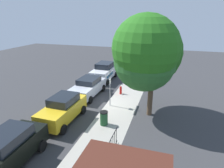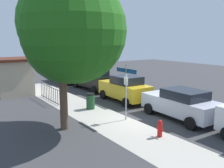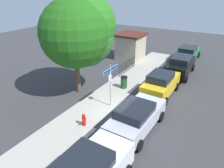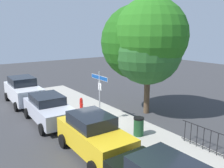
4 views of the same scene
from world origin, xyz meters
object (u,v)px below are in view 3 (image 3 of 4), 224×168
Objects in this scene: fire_hydrant at (84,120)px; car_yellow at (161,84)px; car_silver at (136,117)px; car_black at (181,65)px; shade_tree at (81,32)px; utility_shed at (131,46)px; street_sign at (110,77)px; trash_bin at (124,82)px; car_green at (188,53)px.

car_yellow is at bearing -23.57° from fire_hydrant.
car_silver is 9.60m from car_black.
shade_tree is 6.10m from fire_hydrant.
shade_tree is 9.88m from utility_shed.
car_yellow is 8.95m from utility_shed.
street_sign is at bearing 62.06° from car_silver.
street_sign is 0.72× the size of car_yellow.
utility_shed is 13.23m from fire_hydrant.
trash_bin is at bearing 147.08° from car_black.
car_green is at bearing -15.83° from trash_bin.
shade_tree reaches higher than street_sign.
shade_tree reaches higher than utility_shed.
car_silver is at bearing -178.21° from car_green.
car_black is (4.80, -0.29, 0.01)m from car_yellow.
shade_tree is at bearing 37.30° from fire_hydrant.
car_silver is at bearing -145.22° from trash_bin.
trash_bin is (-9.93, 2.81, -0.31)m from car_green.
shade_tree is 1.61× the size of car_silver.
car_green is (4.80, 0.40, -0.13)m from car_black.
car_green is 6.40m from utility_shed.
street_sign is 3.28m from car_silver.
street_sign is 0.67× the size of car_silver.
trash_bin is at bearing -46.51° from shade_tree.
street_sign reaches higher than car_black.
street_sign is 0.66× the size of car_black.
trash_bin is at bearing 36.98° from car_silver.
car_green is 4.78× the size of trash_bin.
car_black is (9.60, -0.11, 0.08)m from car_silver.
car_green is 10.32m from trash_bin.
trash_bin is at bearing 164.80° from car_green.
utility_shed reaches higher than car_silver.
shade_tree is 6.94m from car_yellow.
street_sign reaches higher than car_yellow.
car_silver is 13.06m from utility_shed.
car_black reaches higher than car_silver.
fire_hydrant is at bearing 157.70° from car_yellow.
car_green is at bearing 3.95° from car_black.
utility_shed is at bearing 41.94° from car_yellow.
fire_hydrant is (-10.81, 2.92, -0.54)m from car_black.
utility_shed is (6.78, 5.82, 0.53)m from car_yellow.
utility_shed is (11.58, 6.00, 0.60)m from car_silver.
car_black is 0.99× the size of car_green.
street_sign is 8.62m from car_black.
car_silver is 4.81m from car_yellow.
car_black is at bearing -107.96° from utility_shed.
car_silver is 0.98× the size of car_black.
car_green is 6.01× the size of fire_hydrant.
shade_tree is 5.27m from trash_bin.
trash_bin is (2.22, -2.34, -4.17)m from shade_tree.
street_sign is at bearing 170.44° from car_green.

